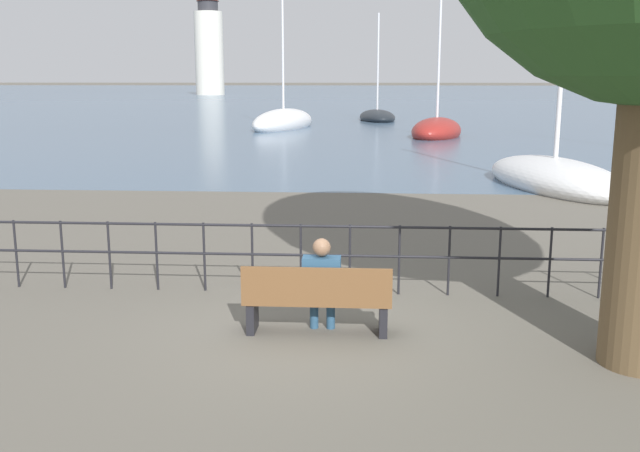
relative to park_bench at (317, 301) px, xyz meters
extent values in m
plane|color=#605B51|center=(0.00, 0.06, -0.43)|extent=(1000.00, 1000.00, 0.00)
cube|color=#47607A|center=(0.00, 161.29, -0.43)|extent=(600.00, 300.00, 0.01)
cube|color=brown|center=(0.00, 0.06, -0.01)|extent=(1.86, 0.45, 0.05)
cube|color=brown|center=(0.00, -0.14, 0.24)|extent=(1.86, 0.04, 0.45)
cube|color=black|center=(-0.83, 0.06, -0.23)|extent=(0.10, 0.41, 0.40)
cube|color=black|center=(0.83, 0.06, -0.23)|extent=(0.10, 0.41, 0.40)
cylinder|color=navy|center=(-0.05, 0.22, -0.21)|extent=(0.11, 0.11, 0.45)
cylinder|color=navy|center=(0.16, 0.22, -0.21)|extent=(0.11, 0.11, 0.45)
cube|color=navy|center=(0.05, 0.13, 0.07)|extent=(0.40, 0.26, 0.14)
cube|color=navy|center=(0.05, 0.04, 0.28)|extent=(0.48, 0.24, 0.54)
sphere|color=#846047|center=(0.05, 0.04, 0.68)|extent=(0.23, 0.23, 0.23)
cylinder|color=black|center=(-4.74, 1.76, 0.09)|extent=(0.04, 0.04, 1.05)
cylinder|color=black|center=(-4.01, 1.76, 0.09)|extent=(0.04, 0.04, 1.05)
cylinder|color=black|center=(-3.28, 1.76, 0.09)|extent=(0.04, 0.04, 1.05)
cylinder|color=black|center=(-2.55, 1.76, 0.09)|extent=(0.04, 0.04, 1.05)
cylinder|color=black|center=(-1.82, 1.76, 0.09)|extent=(0.04, 0.04, 1.05)
cylinder|color=black|center=(-1.09, 1.76, 0.09)|extent=(0.04, 0.04, 1.05)
cylinder|color=black|center=(-0.36, 1.76, 0.09)|extent=(0.04, 0.04, 1.05)
cylinder|color=black|center=(0.36, 1.76, 0.09)|extent=(0.04, 0.04, 1.05)
cylinder|color=black|center=(1.09, 1.76, 0.09)|extent=(0.04, 0.04, 1.05)
cylinder|color=black|center=(1.82, 1.76, 0.09)|extent=(0.04, 0.04, 1.05)
cylinder|color=black|center=(2.55, 1.76, 0.09)|extent=(0.04, 0.04, 1.05)
cylinder|color=black|center=(3.28, 1.76, 0.09)|extent=(0.04, 0.04, 1.05)
cylinder|color=black|center=(4.01, 1.76, 0.09)|extent=(0.04, 0.04, 1.05)
cylinder|color=black|center=(0.00, 1.76, 0.59)|extent=(15.32, 0.04, 0.04)
cylinder|color=black|center=(0.00, 1.76, 0.14)|extent=(15.32, 0.04, 0.04)
ellipsoid|color=black|center=(1.35, 46.50, -0.20)|extent=(3.35, 6.93, 1.17)
cylinder|color=silver|center=(1.35, 46.50, 3.81)|extent=(0.14, 0.14, 7.32)
ellipsoid|color=white|center=(6.11, 12.67, -0.18)|extent=(4.14, 7.10, 1.25)
cylinder|color=silver|center=(6.11, 12.67, 3.90)|extent=(0.14, 0.14, 7.41)
ellipsoid|color=maroon|center=(4.40, 31.05, -0.13)|extent=(3.97, 5.90, 1.52)
cylinder|color=silver|center=(4.40, 31.05, 5.09)|extent=(0.14, 0.14, 9.53)
ellipsoid|color=white|center=(-4.75, 37.22, -0.08)|extent=(4.49, 8.47, 1.79)
cylinder|color=silver|center=(-4.75, 37.22, 5.72)|extent=(0.14, 0.14, 10.52)
cylinder|color=silver|center=(-29.39, 128.17, 7.23)|extent=(5.37, 5.37, 15.34)
cylinder|color=#2D2D33|center=(-29.39, 128.17, 15.84)|extent=(3.76, 3.76, 1.87)
camera|label=1|loc=(0.60, -8.49, 2.72)|focal=40.00mm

